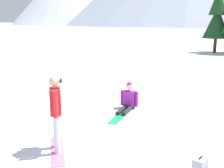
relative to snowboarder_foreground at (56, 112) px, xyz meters
The scene contains 4 objects.
ground_plane 2.43m from the snowboarder_foreground, ahead, with size 800.00×800.00×0.00m, color silver.
snowboarder_foreground is the anchor object (origin of this frame).
snowboarder_midground 3.56m from the snowboarder_foreground, 79.12° to the left, with size 0.63×1.79×0.92m.
pine_tree_slender 23.35m from the snowboarder_foreground, 81.25° to the left, with size 2.48×2.48×6.08m.
Camera 1 is at (0.92, -5.42, 2.92)m, focal length 44.42 mm.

